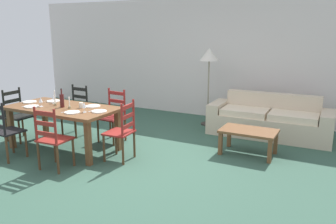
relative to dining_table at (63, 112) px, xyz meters
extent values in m
cube|color=#335545|center=(1.25, 0.10, -0.67)|extent=(9.60, 9.60, 0.02)
cube|color=silver|center=(1.25, 3.40, 0.69)|extent=(9.60, 0.16, 2.70)
cube|color=brown|center=(0.00, 0.00, 0.06)|extent=(1.90, 0.96, 0.05)
cube|color=brown|center=(-0.85, -0.38, -0.31)|extent=(0.08, 0.08, 0.70)
cube|color=brown|center=(0.85, -0.38, -0.31)|extent=(0.08, 0.08, 0.70)
cube|color=brown|center=(-0.85, 0.38, -0.31)|extent=(0.08, 0.08, 0.70)
cube|color=brown|center=(0.85, 0.38, -0.31)|extent=(0.08, 0.08, 0.70)
cube|color=black|center=(-0.47, -0.73, -0.22)|extent=(0.45, 0.43, 0.03)
cylinder|color=#52341E|center=(-0.64, -0.54, -0.45)|extent=(0.04, 0.04, 0.43)
cylinder|color=#52341E|center=(-0.28, -0.57, -0.45)|extent=(0.04, 0.04, 0.43)
cylinder|color=#52341E|center=(-0.31, -0.91, -0.45)|extent=(0.04, 0.04, 0.43)
cylinder|color=black|center=(-0.31, -0.91, 0.05)|extent=(0.04, 0.04, 0.50)
cube|color=maroon|center=(0.49, -0.68, -0.22)|extent=(0.44, 0.42, 0.03)
cylinder|color=#52341E|center=(0.30, -0.52, -0.45)|extent=(0.04, 0.04, 0.43)
cylinder|color=#52341E|center=(0.66, -0.51, -0.45)|extent=(0.04, 0.04, 0.43)
cylinder|color=#52341E|center=(0.32, -0.86, -0.45)|extent=(0.04, 0.04, 0.43)
cylinder|color=#52341E|center=(0.68, -0.84, -0.45)|extent=(0.04, 0.04, 0.43)
cylinder|color=maroon|center=(0.32, -0.86, 0.05)|extent=(0.04, 0.04, 0.50)
cylinder|color=maroon|center=(0.68, -0.84, 0.05)|extent=(0.04, 0.04, 0.50)
cube|color=maroon|center=(0.50, -0.85, -0.08)|extent=(0.38, 0.04, 0.06)
cube|color=maroon|center=(0.50, -0.85, 0.07)|extent=(0.38, 0.04, 0.06)
cube|color=maroon|center=(0.50, -0.85, 0.22)|extent=(0.38, 0.04, 0.06)
cube|color=black|center=(-0.42, 0.73, -0.22)|extent=(0.44, 0.42, 0.03)
cylinder|color=#52341E|center=(-0.25, 0.55, -0.45)|extent=(0.04, 0.04, 0.43)
cylinder|color=#52341E|center=(-0.61, 0.57, -0.45)|extent=(0.04, 0.04, 0.43)
cylinder|color=#52341E|center=(-0.23, 0.89, -0.45)|extent=(0.04, 0.04, 0.43)
cylinder|color=#52341E|center=(-0.59, 0.91, -0.45)|extent=(0.04, 0.04, 0.43)
cylinder|color=black|center=(-0.23, 0.89, 0.05)|extent=(0.04, 0.04, 0.50)
cylinder|color=black|center=(-0.59, 0.91, 0.05)|extent=(0.04, 0.04, 0.50)
cube|color=black|center=(-0.41, 0.90, -0.08)|extent=(0.38, 0.04, 0.06)
cube|color=black|center=(-0.41, 0.90, 0.07)|extent=(0.38, 0.04, 0.06)
cube|color=black|center=(-0.41, 0.90, 0.22)|extent=(0.38, 0.04, 0.06)
cube|color=maroon|center=(0.47, 0.72, -0.22)|extent=(0.45, 0.43, 0.03)
cylinder|color=#52341E|center=(0.64, 0.53, -0.45)|extent=(0.04, 0.04, 0.43)
cylinder|color=#52341E|center=(0.28, 0.56, -0.45)|extent=(0.04, 0.04, 0.43)
cylinder|color=#52341E|center=(0.66, 0.87, -0.45)|extent=(0.04, 0.04, 0.43)
cylinder|color=#52341E|center=(0.30, 0.90, -0.45)|extent=(0.04, 0.04, 0.43)
cylinder|color=maroon|center=(0.66, 0.87, 0.05)|extent=(0.04, 0.04, 0.50)
cylinder|color=maroon|center=(0.30, 0.90, 0.05)|extent=(0.04, 0.04, 0.50)
cube|color=maroon|center=(0.48, 0.89, -0.08)|extent=(0.38, 0.05, 0.06)
cube|color=maroon|center=(0.48, 0.89, 0.07)|extent=(0.38, 0.05, 0.06)
cube|color=maroon|center=(0.48, 0.89, 0.22)|extent=(0.38, 0.05, 0.06)
cube|color=black|center=(-1.08, 0.00, -0.22)|extent=(0.40, 0.42, 0.03)
cylinder|color=#52341E|center=(-0.91, 0.19, -0.45)|extent=(0.04, 0.04, 0.43)
cylinder|color=#52341E|center=(-0.91, -0.17, -0.45)|extent=(0.04, 0.04, 0.43)
cylinder|color=#52341E|center=(-1.25, 0.18, -0.45)|extent=(0.04, 0.04, 0.43)
cylinder|color=#52341E|center=(-1.25, -0.18, -0.45)|extent=(0.04, 0.04, 0.43)
cylinder|color=black|center=(-1.25, 0.18, 0.05)|extent=(0.04, 0.04, 0.50)
cylinder|color=black|center=(-1.25, -0.18, 0.05)|extent=(0.04, 0.04, 0.50)
cube|color=black|center=(-1.25, 0.00, -0.08)|extent=(0.03, 0.38, 0.06)
cube|color=black|center=(-1.25, 0.00, 0.07)|extent=(0.03, 0.38, 0.06)
cube|color=black|center=(-1.25, 0.00, 0.22)|extent=(0.03, 0.38, 0.06)
cube|color=maroon|center=(1.12, 0.04, -0.22)|extent=(0.43, 0.45, 0.03)
cylinder|color=#52341E|center=(0.96, -0.15, -0.45)|extent=(0.04, 0.04, 0.43)
cylinder|color=#52341E|center=(0.94, 0.20, -0.45)|extent=(0.04, 0.04, 0.43)
cylinder|color=#52341E|center=(1.30, -0.13, -0.45)|extent=(0.04, 0.04, 0.43)
cylinder|color=#52341E|center=(1.28, 0.23, -0.45)|extent=(0.04, 0.04, 0.43)
cylinder|color=maroon|center=(1.30, -0.13, 0.05)|extent=(0.04, 0.04, 0.50)
cylinder|color=maroon|center=(1.28, 0.23, 0.05)|extent=(0.04, 0.04, 0.50)
cube|color=maroon|center=(1.29, 0.05, -0.08)|extent=(0.05, 0.38, 0.06)
cube|color=maroon|center=(1.29, 0.05, 0.07)|extent=(0.05, 0.38, 0.06)
cube|color=maroon|center=(1.29, 0.05, 0.22)|extent=(0.05, 0.38, 0.06)
cylinder|color=white|center=(-0.45, -0.25, 0.10)|extent=(0.24, 0.24, 0.02)
cube|color=silver|center=(-0.60, -0.25, 0.09)|extent=(0.03, 0.17, 0.01)
cylinder|color=white|center=(0.45, -0.25, 0.10)|extent=(0.24, 0.24, 0.02)
cube|color=silver|center=(0.30, -0.25, 0.09)|extent=(0.02, 0.17, 0.01)
cylinder|color=white|center=(-0.45, 0.25, 0.10)|extent=(0.24, 0.24, 0.02)
cube|color=silver|center=(-0.60, 0.25, 0.09)|extent=(0.02, 0.17, 0.01)
cylinder|color=white|center=(0.45, 0.25, 0.10)|extent=(0.24, 0.24, 0.02)
cube|color=silver|center=(0.30, 0.25, 0.09)|extent=(0.02, 0.17, 0.01)
cylinder|color=white|center=(-0.78, 0.00, 0.10)|extent=(0.24, 0.24, 0.02)
cube|color=silver|center=(-0.93, 0.00, 0.09)|extent=(0.03, 0.17, 0.01)
cylinder|color=white|center=(0.78, 0.00, 0.10)|extent=(0.24, 0.24, 0.02)
cube|color=silver|center=(0.63, 0.00, 0.09)|extent=(0.03, 0.17, 0.01)
cylinder|color=#471919|center=(0.02, -0.02, 0.20)|extent=(0.07, 0.07, 0.22)
cylinder|color=#471919|center=(0.02, -0.02, 0.35)|extent=(0.02, 0.02, 0.08)
cylinder|color=black|center=(0.02, -0.02, 0.39)|extent=(0.03, 0.03, 0.02)
cylinder|color=white|center=(-0.33, -0.15, 0.09)|extent=(0.06, 0.06, 0.01)
cylinder|color=white|center=(-0.33, -0.15, 0.13)|extent=(0.01, 0.01, 0.07)
cone|color=white|center=(-0.33, -0.15, 0.21)|extent=(0.06, 0.06, 0.08)
cylinder|color=white|center=(0.59, -0.13, 0.09)|extent=(0.06, 0.06, 0.01)
cylinder|color=white|center=(0.59, -0.13, 0.13)|extent=(0.01, 0.01, 0.07)
cone|color=white|center=(0.59, -0.13, 0.21)|extent=(0.06, 0.06, 0.08)
cylinder|color=white|center=(-0.33, 0.13, 0.09)|extent=(0.06, 0.06, 0.01)
cylinder|color=white|center=(-0.33, 0.13, 0.13)|extent=(0.01, 0.01, 0.07)
cone|color=white|center=(-0.33, 0.13, 0.21)|extent=(0.06, 0.06, 0.08)
cylinder|color=silver|center=(0.34, 0.08, 0.13)|extent=(0.07, 0.07, 0.09)
cylinder|color=#998C66|center=(-0.18, 0.02, 0.11)|extent=(0.05, 0.05, 0.04)
cylinder|color=white|center=(-0.18, 0.02, 0.24)|extent=(0.02, 0.02, 0.23)
cylinder|color=#998C66|center=(0.20, -0.04, 0.11)|extent=(0.05, 0.05, 0.04)
cylinder|color=white|center=(0.20, -0.04, 0.21)|extent=(0.02, 0.02, 0.16)
cube|color=beige|center=(2.96, 2.37, -0.46)|extent=(1.82, 0.84, 0.40)
cube|color=beige|center=(2.95, 2.67, -0.26)|extent=(1.80, 0.24, 0.80)
cube|color=beige|center=(3.98, 2.39, -0.37)|extent=(0.26, 0.80, 0.58)
cube|color=beige|center=(1.94, 2.35, -0.37)|extent=(0.26, 0.80, 0.58)
cube|color=beige|center=(3.41, 2.33, -0.20)|extent=(0.87, 0.66, 0.12)
cube|color=beige|center=(2.51, 2.31, -0.20)|extent=(0.87, 0.66, 0.12)
cube|color=brown|center=(2.87, 1.22, -0.26)|extent=(0.90, 0.56, 0.04)
cube|color=brown|center=(2.47, 0.99, -0.47)|extent=(0.06, 0.06, 0.38)
cube|color=brown|center=(3.27, 0.99, -0.47)|extent=(0.06, 0.06, 0.38)
cube|color=brown|center=(2.47, 1.45, -0.47)|extent=(0.06, 0.06, 0.38)
cube|color=brown|center=(3.27, 1.45, -0.47)|extent=(0.06, 0.06, 0.38)
cylinder|color=#332D28|center=(1.61, 2.62, -0.65)|extent=(0.28, 0.28, 0.03)
cylinder|color=gray|center=(1.61, 2.62, 0.04)|extent=(0.03, 0.03, 1.35)
cone|color=beige|center=(1.61, 2.62, 0.85)|extent=(0.40, 0.40, 0.26)
camera|label=1|loc=(4.23, -4.24, 1.39)|focal=37.28mm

